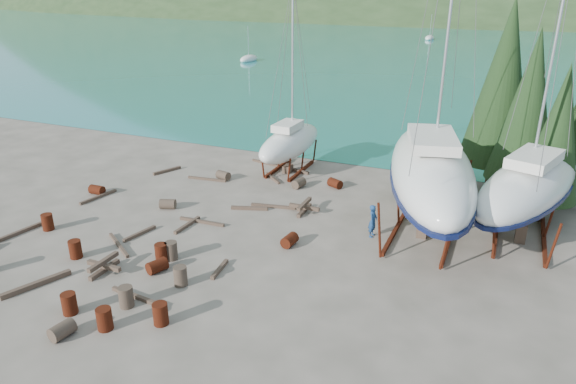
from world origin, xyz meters
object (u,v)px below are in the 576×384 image
at_px(large_sailboat_far, 529,185).
at_px(worker, 373,221).
at_px(large_sailboat_near, 431,170).
at_px(small_sailboat_shore, 290,142).

height_order(large_sailboat_far, worker, large_sailboat_far).
bearing_deg(worker, large_sailboat_near, -50.49).
bearing_deg(large_sailboat_near, worker, -157.97).
distance_m(large_sailboat_far, small_sailboat_shore, 15.51).
height_order(large_sailboat_near, worker, large_sailboat_near).
bearing_deg(large_sailboat_near, small_sailboat_shore, 136.09).
distance_m(large_sailboat_near, worker, 3.85).
height_order(small_sailboat_shore, worker, small_sailboat_shore).
relative_size(large_sailboat_near, small_sailboat_shore, 1.68).
relative_size(large_sailboat_far, small_sailboat_shore, 1.40).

